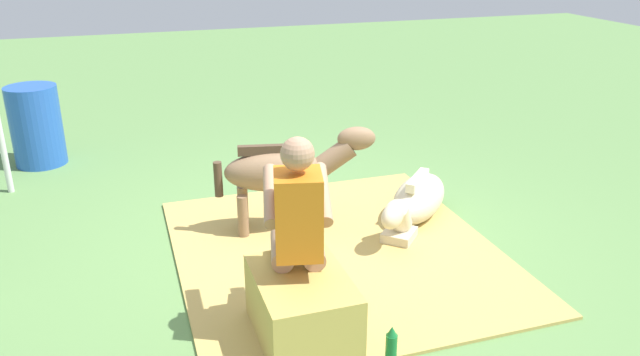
{
  "coord_description": "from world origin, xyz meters",
  "views": [
    {
      "loc": [
        -4.45,
        1.37,
        2.43
      ],
      "look_at": [
        0.03,
        -0.1,
        0.55
      ],
      "focal_mm": 35.31,
      "sensor_mm": 36.0,
      "label": 1
    }
  ],
  "objects_px": {
    "person_seated": "(298,224)",
    "water_barrel": "(36,126)",
    "pony_lying": "(416,201)",
    "soda_bottle": "(391,347)",
    "hay_bale": "(302,308)",
    "pony_standing": "(286,171)"
  },
  "relations": [
    {
      "from": "person_seated",
      "to": "water_barrel",
      "type": "distance_m",
      "value": 4.24
    },
    {
      "from": "pony_lying",
      "to": "soda_bottle",
      "type": "xyz_separation_m",
      "value": [
        -1.77,
        1.03,
        -0.06
      ]
    },
    {
      "from": "hay_bale",
      "to": "person_seated",
      "type": "xyz_separation_m",
      "value": [
        0.16,
        -0.03,
        0.5
      ]
    },
    {
      "from": "hay_bale",
      "to": "person_seated",
      "type": "height_order",
      "value": "person_seated"
    },
    {
      "from": "water_barrel",
      "to": "hay_bale",
      "type": "bearing_deg",
      "value": -155.3
    },
    {
      "from": "pony_standing",
      "to": "pony_lying",
      "type": "xyz_separation_m",
      "value": [
        -0.17,
        -1.13,
        -0.36
      ]
    },
    {
      "from": "hay_bale",
      "to": "person_seated",
      "type": "bearing_deg",
      "value": -9.2
    },
    {
      "from": "person_seated",
      "to": "pony_standing",
      "type": "xyz_separation_m",
      "value": [
        1.36,
        -0.29,
        -0.18
      ]
    },
    {
      "from": "pony_lying",
      "to": "hay_bale",
      "type": "bearing_deg",
      "value": 132.96
    },
    {
      "from": "hay_bale",
      "to": "soda_bottle",
      "type": "relative_size",
      "value": 2.81
    },
    {
      "from": "soda_bottle",
      "to": "pony_standing",
      "type": "bearing_deg",
      "value": 3.19
    },
    {
      "from": "pony_lying",
      "to": "water_barrel",
      "type": "distance_m",
      "value": 4.19
    },
    {
      "from": "pony_lying",
      "to": "water_barrel",
      "type": "bearing_deg",
      "value": 51.39
    },
    {
      "from": "water_barrel",
      "to": "pony_standing",
      "type": "bearing_deg",
      "value": -138.85
    },
    {
      "from": "soda_bottle",
      "to": "water_barrel",
      "type": "relative_size",
      "value": 0.32
    },
    {
      "from": "person_seated",
      "to": "hay_bale",
      "type": "bearing_deg",
      "value": 170.8
    },
    {
      "from": "hay_bale",
      "to": "pony_lying",
      "type": "relative_size",
      "value": 0.67
    },
    {
      "from": "person_seated",
      "to": "water_barrel",
      "type": "bearing_deg",
      "value": 25.92
    },
    {
      "from": "person_seated",
      "to": "pony_lying",
      "type": "relative_size",
      "value": 1.15
    },
    {
      "from": "person_seated",
      "to": "water_barrel",
      "type": "relative_size",
      "value": 1.53
    },
    {
      "from": "person_seated",
      "to": "pony_lying",
      "type": "distance_m",
      "value": 1.93
    },
    {
      "from": "pony_standing",
      "to": "person_seated",
      "type": "bearing_deg",
      "value": 167.96
    }
  ]
}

